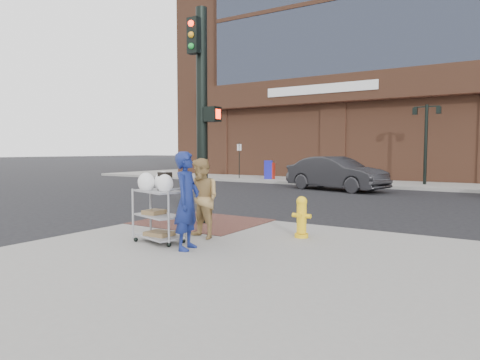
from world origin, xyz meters
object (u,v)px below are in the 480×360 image
Objects in this scene: sedan_dark at (336,173)px; utility_cart at (159,211)px; traffic_signal_pole at (202,109)px; pedestrian_tan at (202,198)px; woman_blue at (187,201)px; lamp_post at (426,135)px; fire_hydrant at (302,216)px.

utility_cart is at bearing -158.42° from sedan_dark.
sedan_dark is 13.45m from utility_cart.
traffic_signal_pole is 3.18× the size of pedestrian_tan.
traffic_signal_pole is 2.93× the size of woman_blue.
utility_cart is (-1.87, -17.36, -1.87)m from lamp_post.
woman_blue is at bearing -58.38° from traffic_signal_pole.
lamp_post is at bearing 83.86° from utility_cart.
utility_cart is 1.61× the size of fire_hydrant.
pedestrian_tan is (-1.42, -16.63, -1.68)m from lamp_post.
woman_blue is 13.70m from sedan_dark.
lamp_post reaches higher than utility_cart.
woman_blue is 0.36× the size of sedan_dark.
traffic_signal_pole is 3.77× the size of utility_cart.
woman_blue is at bearing -122.20° from fire_hydrant.
woman_blue is at bearing -55.45° from pedestrian_tan.
sedan_dark is at bearing 110.79° from pedestrian_tan.
traffic_signal_pole is at bearing 15.74° from woman_blue.
lamp_post is 15.43m from traffic_signal_pole.
traffic_signal_pole reaches higher than lamp_post.
sedan_dark is 12.02m from fire_hydrant.
pedestrian_tan is (-0.35, 0.88, -0.07)m from woman_blue.
utility_cart reaches higher than fire_hydrant.
pedestrian_tan is 1.92× the size of fire_hydrant.
pedestrian_tan is 0.33× the size of sedan_dark.
lamp_post is 17.56m from utility_cart.
sedan_dark is 5.85× the size of fire_hydrant.
lamp_post is 0.80× the size of traffic_signal_pole.
sedan_dark is (-0.75, 11.25, -2.04)m from traffic_signal_pole.
woman_blue reaches higher than utility_cart.
traffic_signal_pole is 3.51m from fire_hydrant.
sedan_dark is (-2.15, 13.53, -0.21)m from woman_blue.
traffic_signal_pole reaches higher than pedestrian_tan.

